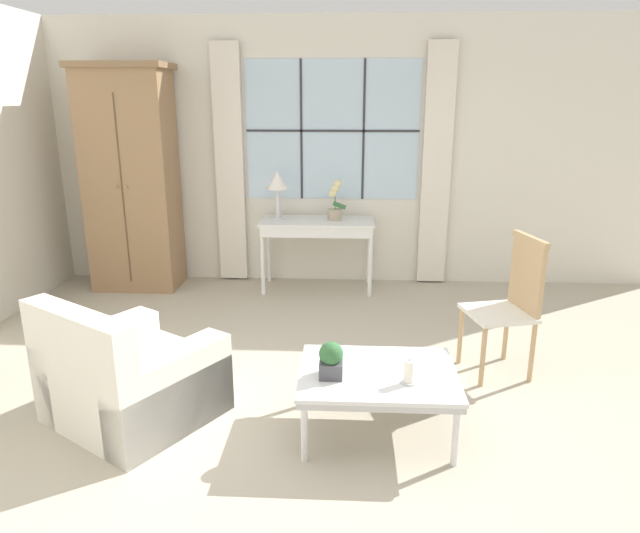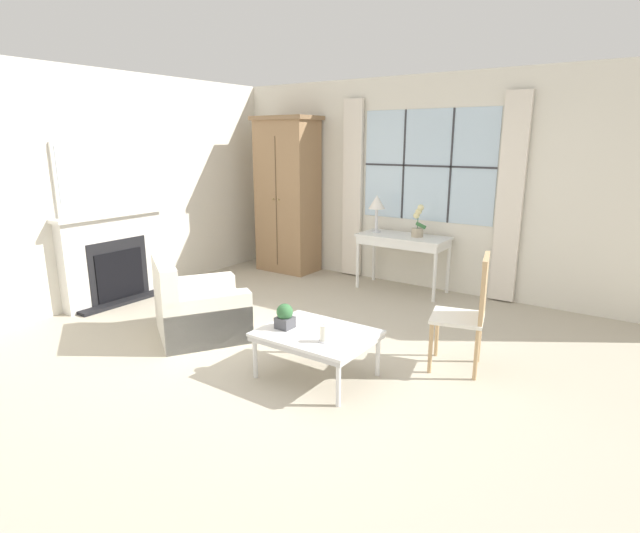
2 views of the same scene
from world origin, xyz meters
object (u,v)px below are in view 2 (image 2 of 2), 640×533
at_px(console_table, 403,242).
at_px(potted_orchid, 418,224).
at_px(table_lamp, 377,204).
at_px(pillar_candle, 324,334).
at_px(armchair_upholstered, 198,310).
at_px(coffee_table, 317,337).
at_px(armoire, 288,195).
at_px(fireplace, 113,250).
at_px(side_chair_wooden, 470,306).
at_px(potted_plant_small, 285,316).

xyz_separation_m(console_table, potted_orchid, (0.19, 0.03, 0.25)).
bearing_deg(table_lamp, potted_orchid, 1.58).
bearing_deg(pillar_candle, armchair_upholstered, 172.76).
bearing_deg(potted_orchid, coffee_table, -83.14).
height_order(armoire, potted_orchid, armoire).
xyz_separation_m(armoire, coffee_table, (2.46, -2.75, -0.80)).
distance_m(fireplace, pillar_candle, 3.48).
bearing_deg(side_chair_wooden, fireplace, -172.12).
height_order(console_table, potted_plant_small, console_table).
xyz_separation_m(table_lamp, pillar_candle, (1.10, -2.89, -0.67)).
height_order(potted_orchid, side_chair_wooden, potted_orchid).
distance_m(potted_orchid, potted_plant_small, 2.88).
relative_size(table_lamp, potted_orchid, 1.20).
distance_m(armchair_upholstered, potted_plant_small, 1.32).
xyz_separation_m(armchair_upholstered, potted_plant_small, (1.28, -0.16, 0.25)).
relative_size(fireplace, potted_plant_small, 9.01).
distance_m(armoire, console_table, 2.01).
bearing_deg(fireplace, armoire, 71.58).
relative_size(table_lamp, side_chair_wooden, 0.49).
bearing_deg(armoire, pillar_candle, -47.68).
relative_size(console_table, coffee_table, 1.26).
bearing_deg(console_table, fireplace, -138.34).
bearing_deg(armoire, coffee_table, -48.14).
relative_size(potted_orchid, coffee_table, 0.45).
height_order(side_chair_wooden, potted_plant_small, side_chair_wooden).
xyz_separation_m(console_table, pillar_candle, (0.69, -2.88, -0.19)).
bearing_deg(armchair_upholstered, pillar_candle, -7.24).
xyz_separation_m(armoire, pillar_candle, (2.63, -2.89, -0.69)).
height_order(armoire, potted_plant_small, armoire).
bearing_deg(console_table, armchair_upholstered, -111.44).
bearing_deg(table_lamp, fireplace, -133.54).
bearing_deg(fireplace, pillar_candle, -6.92).
xyz_separation_m(armoire, potted_orchid, (2.13, 0.02, -0.25)).
xyz_separation_m(console_table, armchair_upholstered, (-1.04, -2.66, -0.40)).
relative_size(armoire, table_lamp, 4.57).
height_order(coffee_table, pillar_candle, pillar_candle).
bearing_deg(console_table, potted_plant_small, -85.17).
relative_size(potted_plant_small, pillar_candle, 1.42).
relative_size(coffee_table, pillar_candle, 6.16).
bearing_deg(side_chair_wooden, table_lamp, 135.91).
height_order(side_chair_wooden, pillar_candle, side_chair_wooden).
bearing_deg(fireplace, potted_orchid, 40.17).
distance_m(armchair_upholstered, coffee_table, 1.57).
bearing_deg(table_lamp, pillar_candle, -69.19).
relative_size(console_table, armchair_upholstered, 0.97).
bearing_deg(table_lamp, side_chair_wooden, -44.09).
relative_size(fireplace, armchair_upholstered, 1.60).
distance_m(coffee_table, pillar_candle, 0.24).
relative_size(armoire, coffee_table, 2.46).
height_order(armoire, armchair_upholstered, armoire).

